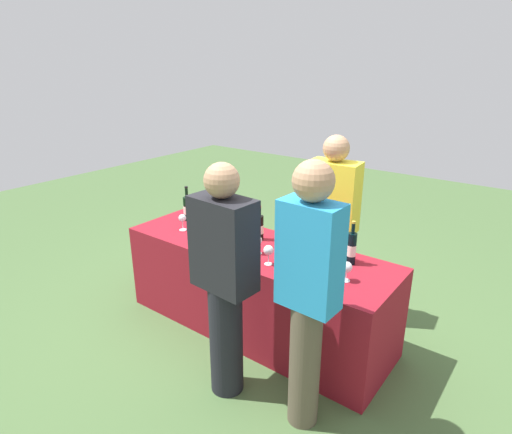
{
  "coord_description": "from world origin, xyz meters",
  "views": [
    {
      "loc": [
        1.9,
        -2.5,
        2.16
      ],
      "look_at": [
        0.0,
        0.0,
        1.01
      ],
      "focal_mm": 30.1,
      "sensor_mm": 36.0,
      "label": 1
    }
  ],
  "objects_px": {
    "wine_bottle_1": "(208,215)",
    "wine_glass_0": "(182,219)",
    "wine_bottle_6": "(339,245)",
    "wine_glass_5": "(347,268)",
    "wine_bottle_2": "(243,222)",
    "wine_glass_2": "(233,236)",
    "wine_glass_1": "(194,229)",
    "guest_0": "(224,277)",
    "wine_bottle_5": "(299,242)",
    "wine_glass_3": "(258,241)",
    "wine_bottle_0": "(187,208)",
    "wine_glass_4": "(269,251)",
    "server_pouring": "(332,222)",
    "wine_bottle_4": "(288,233)",
    "wine_bottle_7": "(352,248)",
    "wine_bottle_3": "(260,227)",
    "guest_1": "(308,289)"
  },
  "relations": [
    {
      "from": "wine_glass_0",
      "to": "guest_0",
      "type": "height_order",
      "value": "guest_0"
    },
    {
      "from": "wine_bottle_2",
      "to": "wine_bottle_7",
      "type": "xyz_separation_m",
      "value": [
        0.99,
        0.02,
        0.01
      ]
    },
    {
      "from": "server_pouring",
      "to": "wine_bottle_2",
      "type": "bearing_deg",
      "value": 30.43
    },
    {
      "from": "wine_bottle_0",
      "to": "wine_glass_4",
      "type": "height_order",
      "value": "wine_bottle_0"
    },
    {
      "from": "wine_glass_0",
      "to": "wine_glass_1",
      "type": "bearing_deg",
      "value": -21.2
    },
    {
      "from": "wine_bottle_5",
      "to": "wine_glass_3",
      "type": "bearing_deg",
      "value": -148.29
    },
    {
      "from": "wine_bottle_2",
      "to": "wine_bottle_6",
      "type": "height_order",
      "value": "wine_bottle_6"
    },
    {
      "from": "wine_bottle_3",
      "to": "wine_bottle_7",
      "type": "xyz_separation_m",
      "value": [
        0.8,
        0.04,
        0.02
      ]
    },
    {
      "from": "wine_bottle_2",
      "to": "wine_glass_3",
      "type": "relative_size",
      "value": 2.09
    },
    {
      "from": "wine_bottle_5",
      "to": "wine_glass_3",
      "type": "relative_size",
      "value": 2.01
    },
    {
      "from": "guest_0",
      "to": "wine_bottle_5",
      "type": "bearing_deg",
      "value": 87.15
    },
    {
      "from": "wine_glass_0",
      "to": "wine_glass_2",
      "type": "relative_size",
      "value": 0.99
    },
    {
      "from": "wine_glass_1",
      "to": "guest_0",
      "type": "bearing_deg",
      "value": -33.0
    },
    {
      "from": "wine_glass_2",
      "to": "wine_glass_4",
      "type": "distance_m",
      "value": 0.39
    },
    {
      "from": "wine_glass_1",
      "to": "wine_glass_2",
      "type": "xyz_separation_m",
      "value": [
        0.37,
        0.06,
        0.01
      ]
    },
    {
      "from": "wine_bottle_1",
      "to": "wine_bottle_6",
      "type": "bearing_deg",
      "value": 3.09
    },
    {
      "from": "wine_bottle_3",
      "to": "wine_bottle_4",
      "type": "xyz_separation_m",
      "value": [
        0.25,
        0.04,
        -0.0
      ]
    },
    {
      "from": "wine_bottle_1",
      "to": "wine_glass_4",
      "type": "height_order",
      "value": "wine_bottle_1"
    },
    {
      "from": "wine_bottle_1",
      "to": "wine_glass_3",
      "type": "relative_size",
      "value": 2.13
    },
    {
      "from": "wine_bottle_7",
      "to": "wine_glass_1",
      "type": "distance_m",
      "value": 1.29
    },
    {
      "from": "wine_bottle_2",
      "to": "guest_0",
      "type": "distance_m",
      "value": 1.0
    },
    {
      "from": "wine_glass_3",
      "to": "wine_glass_4",
      "type": "bearing_deg",
      "value": -29.88
    },
    {
      "from": "wine_bottle_1",
      "to": "wine_bottle_4",
      "type": "xyz_separation_m",
      "value": [
        0.79,
        0.08,
        -0.0
      ]
    },
    {
      "from": "wine_glass_0",
      "to": "wine_glass_2",
      "type": "height_order",
      "value": "wine_glass_2"
    },
    {
      "from": "wine_bottle_0",
      "to": "wine_glass_3",
      "type": "height_order",
      "value": "wine_bottle_0"
    },
    {
      "from": "wine_bottle_5",
      "to": "server_pouring",
      "type": "distance_m",
      "value": 0.53
    },
    {
      "from": "wine_glass_1",
      "to": "wine_glass_2",
      "type": "bearing_deg",
      "value": 9.46
    },
    {
      "from": "wine_bottle_3",
      "to": "wine_glass_1",
      "type": "height_order",
      "value": "wine_bottle_3"
    },
    {
      "from": "wine_glass_0",
      "to": "wine_glass_4",
      "type": "xyz_separation_m",
      "value": [
        0.99,
        -0.09,
        0.0
      ]
    },
    {
      "from": "wine_glass_0",
      "to": "wine_glass_4",
      "type": "distance_m",
      "value": 0.99
    },
    {
      "from": "wine_bottle_4",
      "to": "wine_glass_4",
      "type": "height_order",
      "value": "wine_bottle_4"
    },
    {
      "from": "wine_bottle_0",
      "to": "wine_bottle_7",
      "type": "xyz_separation_m",
      "value": [
        1.61,
        0.07,
        0.01
      ]
    },
    {
      "from": "wine_bottle_6",
      "to": "server_pouring",
      "type": "xyz_separation_m",
      "value": [
        -0.28,
        0.43,
        -0.02
      ]
    },
    {
      "from": "wine_bottle_6",
      "to": "guest_0",
      "type": "height_order",
      "value": "guest_0"
    },
    {
      "from": "wine_bottle_4",
      "to": "wine_bottle_6",
      "type": "bearing_deg",
      "value": -1.27
    },
    {
      "from": "wine_bottle_7",
      "to": "guest_1",
      "type": "bearing_deg",
      "value": -82.49
    },
    {
      "from": "wine_bottle_0",
      "to": "wine_bottle_2",
      "type": "relative_size",
      "value": 1.07
    },
    {
      "from": "wine_bottle_2",
      "to": "wine_glass_2",
      "type": "height_order",
      "value": "wine_bottle_2"
    },
    {
      "from": "wine_bottle_7",
      "to": "wine_bottle_6",
      "type": "bearing_deg",
      "value": -176.93
    },
    {
      "from": "wine_glass_3",
      "to": "server_pouring",
      "type": "height_order",
      "value": "server_pouring"
    },
    {
      "from": "wine_bottle_0",
      "to": "guest_0",
      "type": "height_order",
      "value": "guest_0"
    },
    {
      "from": "wine_bottle_3",
      "to": "wine_bottle_4",
      "type": "distance_m",
      "value": 0.25
    },
    {
      "from": "wine_bottle_5",
      "to": "wine_glass_2",
      "type": "relative_size",
      "value": 1.98
    },
    {
      "from": "wine_bottle_4",
      "to": "wine_glass_5",
      "type": "bearing_deg",
      "value": -22.3
    },
    {
      "from": "wine_glass_4",
      "to": "wine_glass_5",
      "type": "distance_m",
      "value": 0.57
    },
    {
      "from": "wine_bottle_7",
      "to": "wine_glass_3",
      "type": "relative_size",
      "value": 2.29
    },
    {
      "from": "guest_0",
      "to": "wine_bottle_2",
      "type": "bearing_deg",
      "value": 125.61
    },
    {
      "from": "wine_bottle_0",
      "to": "guest_1",
      "type": "relative_size",
      "value": 0.19
    },
    {
      "from": "wine_bottle_6",
      "to": "wine_glass_5",
      "type": "xyz_separation_m",
      "value": [
        0.19,
        -0.25,
        -0.02
      ]
    },
    {
      "from": "wine_bottle_1",
      "to": "wine_glass_0",
      "type": "xyz_separation_m",
      "value": [
        -0.12,
        -0.21,
        -0.0
      ]
    }
  ]
}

